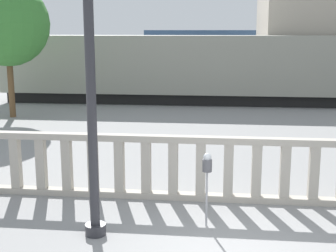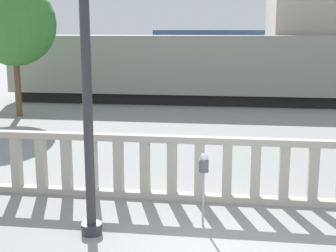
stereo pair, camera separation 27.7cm
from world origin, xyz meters
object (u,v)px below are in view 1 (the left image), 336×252
train_near (238,68)px  tree_left (7,24)px  lamppost (89,42)px  parking_meter (207,168)px  train_far (291,52)px

train_near → tree_left: bearing=-153.2°
lamppost → parking_meter: (1.97, 0.61, -2.28)m
train_near → lamppost: bearing=-100.9°
lamppost → parking_meter: size_ratio=4.13×
parking_meter → train_near: train_near is taller
lamppost → tree_left: 12.95m
train_far → tree_left: size_ratio=4.07×
train_near → train_far: (4.74, 14.87, 0.14)m
parking_meter → tree_left: bearing=129.1°
parking_meter → tree_left: 13.85m
tree_left → parking_meter: bearing=-50.9°
parking_meter → train_far: bearing=79.1°
train_near → parking_meter: bearing=-94.1°
train_far → parking_meter: bearing=-100.9°
parking_meter → train_far: train_far is taller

